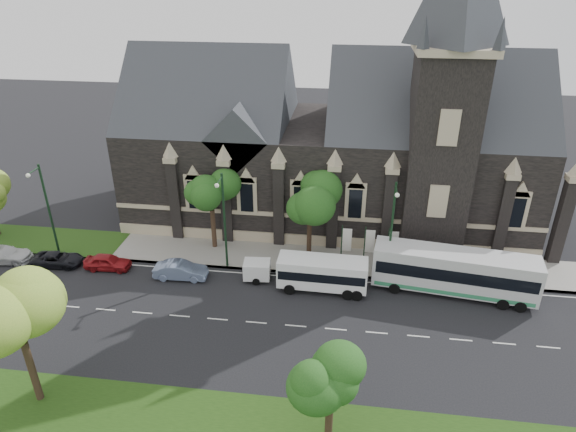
% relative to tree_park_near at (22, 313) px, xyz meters
% --- Properties ---
extents(ground, '(160.00, 160.00, 0.00)m').
position_rel_tree_park_near_xyz_m(ground, '(11.77, 8.77, -6.42)').
color(ground, black).
rests_on(ground, ground).
extents(sidewalk, '(80.00, 5.00, 0.15)m').
position_rel_tree_park_near_xyz_m(sidewalk, '(11.77, 18.27, -6.34)').
color(sidewalk, gray).
rests_on(sidewalk, ground).
extents(museum, '(40.00, 17.70, 29.90)m').
position_rel_tree_park_near_xyz_m(museum, '(16.89, 27.55, 1.75)').
color(museum, black).
rests_on(museum, ground).
extents(tree_park_near, '(4.42, 4.42, 8.56)m').
position_rel_tree_park_near_xyz_m(tree_park_near, '(0.00, 0.00, 0.00)').
color(tree_park_near, black).
rests_on(tree_park_near, ground).
extents(tree_park_east, '(3.40, 3.40, 6.28)m').
position_rel_tree_park_near_xyz_m(tree_park_east, '(17.95, -0.55, -1.80)').
color(tree_park_east, black).
rests_on(tree_park_east, ground).
extents(tree_walk_right, '(4.08, 4.08, 7.80)m').
position_rel_tree_park_near_xyz_m(tree_walk_right, '(14.98, 19.48, -0.60)').
color(tree_walk_right, black).
rests_on(tree_walk_right, ground).
extents(tree_walk_left, '(3.91, 3.91, 7.64)m').
position_rel_tree_park_near_xyz_m(tree_walk_left, '(5.97, 19.47, -0.68)').
color(tree_walk_left, black).
rests_on(tree_walk_left, ground).
extents(street_lamp_near, '(0.36, 1.88, 9.00)m').
position_rel_tree_park_near_xyz_m(street_lamp_near, '(21.77, 15.86, -1.30)').
color(street_lamp_near, black).
rests_on(street_lamp_near, ground).
extents(street_lamp_mid, '(0.36, 1.88, 9.00)m').
position_rel_tree_park_near_xyz_m(street_lamp_mid, '(7.77, 15.86, -1.30)').
color(street_lamp_mid, black).
rests_on(street_lamp_mid, ground).
extents(street_lamp_far, '(0.36, 1.88, 9.00)m').
position_rel_tree_park_near_xyz_m(street_lamp_far, '(-8.23, 15.86, -1.30)').
color(street_lamp_far, black).
rests_on(street_lamp_far, ground).
extents(banner_flag_left, '(0.90, 0.10, 4.00)m').
position_rel_tree_park_near_xyz_m(banner_flag_left, '(18.06, 17.77, -4.03)').
color(banner_flag_left, black).
rests_on(banner_flag_left, ground).
extents(banner_flag_center, '(0.90, 0.10, 4.00)m').
position_rel_tree_park_near_xyz_m(banner_flag_center, '(20.06, 17.77, -4.03)').
color(banner_flag_center, black).
rests_on(banner_flag_center, ground).
extents(banner_flag_right, '(0.90, 0.10, 4.00)m').
position_rel_tree_park_near_xyz_m(banner_flag_right, '(22.06, 17.77, -4.03)').
color(banner_flag_right, black).
rests_on(banner_flag_right, ground).
extents(tour_coach, '(13.09, 4.35, 3.75)m').
position_rel_tree_park_near_xyz_m(tour_coach, '(26.95, 14.73, -4.38)').
color(tour_coach, silver).
rests_on(tour_coach, ground).
extents(shuttle_bus, '(7.35, 2.73, 2.82)m').
position_rel_tree_park_near_xyz_m(shuttle_bus, '(16.39, 13.81, -4.79)').
color(shuttle_bus, white).
rests_on(shuttle_bus, ground).
extents(box_trailer, '(3.28, 1.93, 1.72)m').
position_rel_tree_park_near_xyz_m(box_trailer, '(10.77, 14.50, -5.44)').
color(box_trailer, white).
rests_on(box_trailer, ground).
extents(sedan, '(4.63, 1.79, 1.50)m').
position_rel_tree_park_near_xyz_m(sedan, '(4.23, 13.87, -5.66)').
color(sedan, '#7F91B7').
rests_on(sedan, ground).
extents(car_far_red, '(4.11, 1.77, 1.38)m').
position_rel_tree_park_near_xyz_m(car_far_red, '(-2.63, 14.42, -5.72)').
color(car_far_red, maroon).
rests_on(car_far_red, ground).
extents(car_far_white, '(5.27, 2.70, 1.46)m').
position_rel_tree_park_near_xyz_m(car_far_white, '(-12.58, 14.33, -5.68)').
color(car_far_white, silver).
rests_on(car_far_white, ground).
extents(car_far_black, '(4.52, 2.31, 1.22)m').
position_rel_tree_park_near_xyz_m(car_far_black, '(-7.35, 14.40, -5.81)').
color(car_far_black, black).
rests_on(car_far_black, ground).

